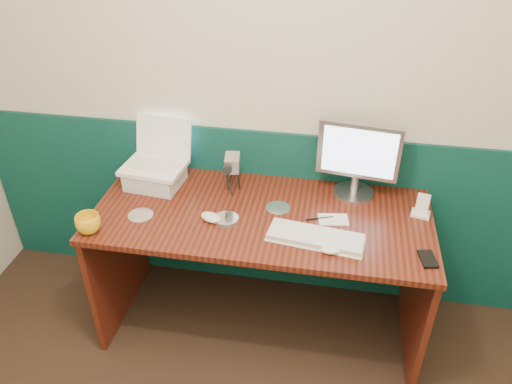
% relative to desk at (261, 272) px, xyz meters
% --- Properties ---
extents(back_wall, '(3.50, 0.04, 2.50)m').
position_rel_desk_xyz_m(back_wall, '(0.09, 0.37, 0.88)').
color(back_wall, beige).
rests_on(back_wall, ground).
extents(wainscot, '(3.48, 0.02, 1.00)m').
position_rel_desk_xyz_m(wainscot, '(0.09, 0.36, 0.12)').
color(wainscot, '#073328').
rests_on(wainscot, ground).
extents(desk, '(1.60, 0.70, 0.75)m').
position_rel_desk_xyz_m(desk, '(0.00, 0.00, 0.00)').
color(desk, '#361209').
rests_on(desk, ground).
extents(laptop_riser, '(0.28, 0.25, 0.09)m').
position_rel_desk_xyz_m(laptop_riser, '(-0.58, 0.16, 0.42)').
color(laptop_riser, silver).
rests_on(laptop_riser, desk).
extents(laptop, '(0.33, 0.26, 0.25)m').
position_rel_desk_xyz_m(laptop, '(-0.58, 0.16, 0.59)').
color(laptop, white).
rests_on(laptop, laptop_riser).
extents(monitor, '(0.40, 0.16, 0.39)m').
position_rel_desk_xyz_m(monitor, '(0.43, 0.24, 0.57)').
color(monitor, '#A9A9AD').
rests_on(monitor, desk).
extents(keyboard, '(0.43, 0.19, 0.02)m').
position_rel_desk_xyz_m(keyboard, '(0.27, -0.16, 0.39)').
color(keyboard, silver).
rests_on(keyboard, desk).
extents(mouse_right, '(0.10, 0.07, 0.03)m').
position_rel_desk_xyz_m(mouse_right, '(0.34, -0.23, 0.39)').
color(mouse_right, white).
rests_on(mouse_right, desk).
extents(mouse_left, '(0.13, 0.10, 0.04)m').
position_rel_desk_xyz_m(mouse_left, '(-0.22, -0.10, 0.39)').
color(mouse_left, silver).
rests_on(mouse_left, desk).
extents(mug, '(0.12, 0.12, 0.09)m').
position_rel_desk_xyz_m(mug, '(-0.74, -0.27, 0.42)').
color(mug, yellow).
rests_on(mug, desk).
extents(camcorder, '(0.12, 0.15, 0.21)m').
position_rel_desk_xyz_m(camcorder, '(-0.17, 0.16, 0.48)').
color(camcorder, silver).
rests_on(camcorder, desk).
extents(cd_spindle, '(0.11, 0.11, 0.02)m').
position_rel_desk_xyz_m(cd_spindle, '(-0.15, -0.09, 0.39)').
color(cd_spindle, '#B0B5C0').
rests_on(cd_spindle, desk).
extents(cd_loose_a, '(0.12, 0.12, 0.00)m').
position_rel_desk_xyz_m(cd_loose_a, '(-0.56, -0.11, 0.38)').
color(cd_loose_a, silver).
rests_on(cd_loose_a, desk).
extents(cd_loose_b, '(0.12, 0.12, 0.00)m').
position_rel_desk_xyz_m(cd_loose_b, '(0.07, 0.06, 0.38)').
color(cd_loose_b, silver).
rests_on(cd_loose_b, desk).
extents(pen, '(0.12, 0.05, 0.01)m').
position_rel_desk_xyz_m(pen, '(0.27, 0.00, 0.38)').
color(pen, black).
rests_on(pen, desk).
extents(papers, '(0.15, 0.11, 0.00)m').
position_rel_desk_xyz_m(papers, '(0.34, 0.01, 0.38)').
color(papers, silver).
rests_on(papers, desk).
extents(dock, '(0.10, 0.08, 0.02)m').
position_rel_desk_xyz_m(dock, '(0.74, 0.12, 0.38)').
color(dock, white).
rests_on(dock, desk).
extents(music_player, '(0.06, 0.04, 0.10)m').
position_rel_desk_xyz_m(music_player, '(0.74, 0.12, 0.44)').
color(music_player, white).
rests_on(music_player, dock).
extents(pda, '(0.08, 0.12, 0.01)m').
position_rel_desk_xyz_m(pda, '(0.74, -0.21, 0.38)').
color(pda, black).
rests_on(pda, desk).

